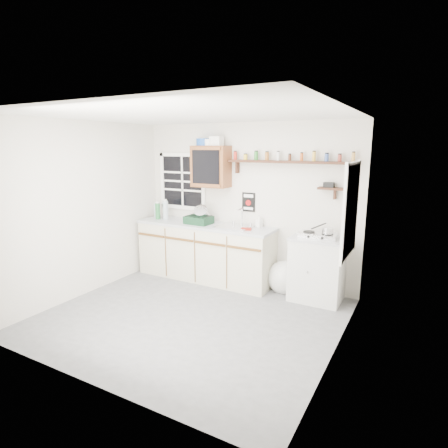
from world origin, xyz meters
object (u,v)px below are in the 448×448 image
object	(u,v)px
upper_cabinet	(211,167)
dish_rack	(199,218)
main_cabinet	(205,251)
hotplate	(318,235)
right_cabinet	(317,269)
spice_shelf	(289,161)

from	to	relation	value
upper_cabinet	dish_rack	distance (m)	0.83
main_cabinet	dish_rack	xyz separation A→B (m)	(-0.08, -0.03, 0.56)
main_cabinet	upper_cabinet	size ratio (longest dim) A/B	3.55
dish_rack	hotplate	distance (m)	1.90
main_cabinet	dish_rack	world-z (taller)	dish_rack
right_cabinet	dish_rack	xyz separation A→B (m)	(-1.91, -0.06, 0.56)
main_cabinet	spice_shelf	size ratio (longest dim) A/B	1.21
main_cabinet	dish_rack	distance (m)	0.56
upper_cabinet	dish_rack	xyz separation A→B (m)	(-0.11, -0.18, -0.81)
spice_shelf	dish_rack	distance (m)	1.67
right_cabinet	dish_rack	distance (m)	1.99
main_cabinet	hotplate	distance (m)	1.89
spice_shelf	upper_cabinet	bearing A→B (deg)	-176.87
upper_cabinet	dish_rack	size ratio (longest dim) A/B	1.55
upper_cabinet	main_cabinet	bearing A→B (deg)	-103.68
spice_shelf	main_cabinet	bearing A→B (deg)	-170.70
upper_cabinet	hotplate	size ratio (longest dim) A/B	1.24
right_cabinet	upper_cabinet	xyz separation A→B (m)	(-1.80, 0.12, 1.37)
right_cabinet	spice_shelf	world-z (taller)	spice_shelf
right_cabinet	spice_shelf	distance (m)	1.58
main_cabinet	spice_shelf	bearing A→B (deg)	9.30
main_cabinet	right_cabinet	size ratio (longest dim) A/B	2.54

